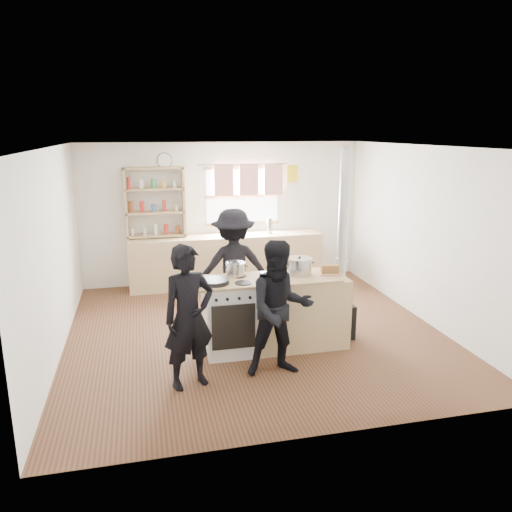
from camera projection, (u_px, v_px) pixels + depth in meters
The scene contains 14 objects.
ground at pixel (255, 332), 6.90m from camera, with size 5.00×5.00×0.01m, color brown.
back_counter at pixel (227, 260), 8.88m from camera, with size 3.40×0.55×0.90m, color tan.
shelving_unit at pixel (155, 202), 8.47m from camera, with size 1.00×0.28×1.20m.
thermos at pixel (270, 226), 8.91m from camera, with size 0.10×0.10×0.27m, color silver.
cooking_island at pixel (275, 312), 6.29m from camera, with size 1.97×0.64×0.93m.
skillet_greens at pixel (215, 281), 5.92m from camera, with size 0.48×0.48×0.05m.
roast_tray at pixel (275, 275), 6.14m from camera, with size 0.34×0.31×0.06m.
stockpot_stove at pixel (235, 269), 6.23m from camera, with size 0.25×0.25×0.20m.
stockpot_counter at pixel (299, 266), 6.29m from camera, with size 0.32×0.32×0.23m.
bread_board at pixel (330, 270), 6.31m from camera, with size 0.31×0.25×0.12m.
flue_heater at pixel (340, 290), 6.57m from camera, with size 0.35×0.35×2.50m.
person_near_left at pixel (189, 317), 5.27m from camera, with size 0.57×0.38×1.57m, color black.
person_near_right at pixel (280, 309), 5.53m from camera, with size 0.75×0.59×1.55m, color black.
person_far at pixel (233, 267), 7.04m from camera, with size 1.07×0.61×1.65m, color black.
Camera 1 is at (-1.44, -6.26, 2.71)m, focal length 35.00 mm.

